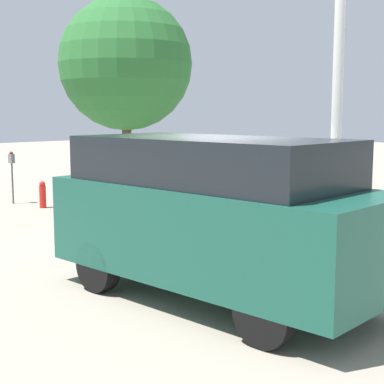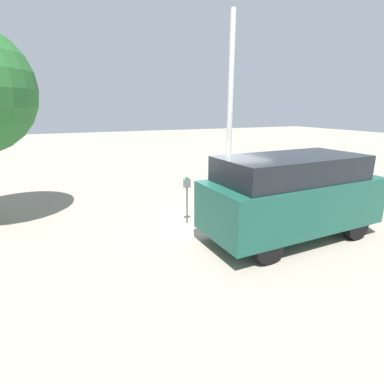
% 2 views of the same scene
% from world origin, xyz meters
% --- Properties ---
extents(ground_plane, '(80.00, 80.00, 0.00)m').
position_xyz_m(ground_plane, '(0.00, 0.00, 0.00)').
color(ground_plane, gray).
extents(parking_meter_near, '(0.20, 0.11, 1.50)m').
position_xyz_m(parking_meter_near, '(-0.64, 0.50, 1.10)').
color(parking_meter_near, '#4C4C4C').
rests_on(parking_meter_near, ground).
extents(lamp_post, '(0.44, 0.44, 6.53)m').
position_xyz_m(lamp_post, '(1.45, 1.59, 2.42)').
color(lamp_post, beige).
rests_on(lamp_post, ground).
extents(parked_van, '(4.99, 2.23, 2.29)m').
position_xyz_m(parked_van, '(1.53, -1.62, 1.25)').
color(parked_van, '#195142').
rests_on(parked_van, ground).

